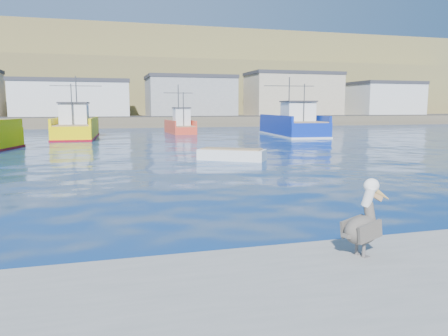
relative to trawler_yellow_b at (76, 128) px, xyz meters
name	(u,v)px	position (x,y,z in m)	size (l,w,h in m)	color
ground	(304,223)	(7.92, -36.92, -1.03)	(260.00, 260.00, 0.00)	navy
dock_bollards	(405,233)	(8.52, -40.32, -0.38)	(36.20, 0.20, 0.30)	#4C4C4C
far_shore	(122,85)	(7.93, 72.28, 7.95)	(200.00, 81.00, 24.00)	brown
trawler_yellow_b	(76,128)	(0.00, 0.00, 0.00)	(5.24, 11.25, 6.48)	#FFDD00
trawler_blue	(293,126)	(23.34, -2.18, 0.08)	(5.99, 12.85, 6.67)	#0A279B
boat_orange	(180,125)	(11.75, 4.99, -0.06)	(3.62, 7.00, 5.90)	#EF4127
skiff_mid	(232,156)	(10.11, -22.47, -0.75)	(4.15, 3.36, 0.88)	silver
pelican	(364,223)	(7.14, -40.93, 0.08)	(1.15, 0.65, 1.43)	#595451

